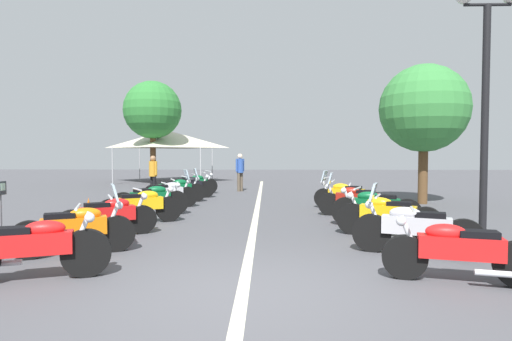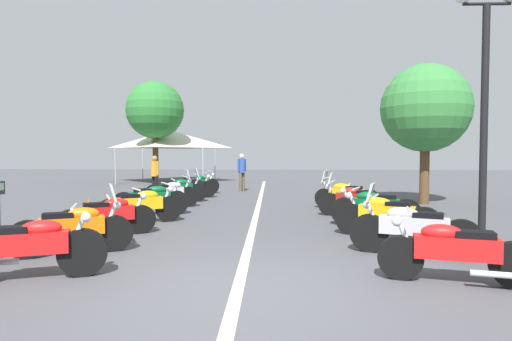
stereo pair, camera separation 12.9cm
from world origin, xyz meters
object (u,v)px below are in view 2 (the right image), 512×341
Objects in this scene: motorcycle_left_row_6 at (177,189)px; motorcycle_right_row_1 at (412,228)px; motorcycle_left_row_7 at (190,186)px; motorcycle_left_row_1 at (74,228)px; motorcycle_left_row_4 at (151,199)px; motorcycle_left_row_5 at (168,193)px; bystander_1 at (155,173)px; event_tent at (170,139)px; roadside_tree_0 at (426,109)px; motorcycle_right_row_3 at (375,207)px; street_lamp_twin_globe at (485,69)px; motorcycle_right_row_0 at (454,251)px; bystander_0 at (242,169)px; motorcycle_right_row_5 at (346,194)px; motorcycle_left_row_8 at (196,183)px; motorcycle_left_row_2 at (108,215)px; motorcycle_left_row_3 at (141,205)px; motorcycle_right_row_2 at (386,215)px; traffic_cone_0 at (89,210)px; motorcycle_right_row_4 at (356,200)px; motorcycle_left_row_0 at (29,247)px.

motorcycle_right_row_1 is (-7.59, -5.78, 0.00)m from motorcycle_left_row_6.
motorcycle_left_row_6 is 1.06× the size of motorcycle_left_row_7.
motorcycle_left_row_4 is (4.57, -0.01, 0.00)m from motorcycle_left_row_1.
motorcycle_left_row_6 is at bearing 66.23° from motorcycle_left_row_5.
bystander_1 is 9.15m from event_tent.
motorcycle_left_row_6 is 9.12m from roadside_tree_0.
roadside_tree_0 reaches higher than motorcycle_right_row_3.
street_lamp_twin_globe is at bearing -67.53° from motorcycle_left_row_7.
motorcycle_right_row_0 is 14.09m from bystander_0.
motorcycle_right_row_5 reaches higher than motorcycle_right_row_0.
bystander_1 reaches higher than motorcycle_left_row_4.
street_lamp_twin_globe reaches higher than motorcycle_left_row_5.
motorcycle_left_row_1 is 0.90× the size of motorcycle_right_row_3.
motorcycle_right_row_1 is at bearing 115.97° from motorcycle_right_row_5.
motorcycle_right_row_3 is at bearing -35.79° from motorcycle_left_row_4.
bystander_1 is (-1.05, 1.48, 0.52)m from motorcycle_left_row_8.
bystander_0 is 4.17m from bystander_1.
motorcycle_right_row_1 reaches higher than motorcycle_left_row_6.
motorcycle_right_row_3 is at bearing -55.12° from motorcycle_left_row_5.
motorcycle_left_row_7 is 1.75m from bystander_1.
street_lamp_twin_globe is at bearing -15.66° from motorcycle_left_row_1.
motorcycle_left_row_2 is 10.94m from roadside_tree_0.
motorcycle_left_row_3 is 0.38× the size of street_lamp_twin_globe.
motorcycle_left_row_6 is at bearing 64.63° from motorcycle_left_row_1.
motorcycle_right_row_2 is at bearing -73.77° from motorcycle_left_row_7.
event_tent is at bearing 67.10° from motorcycle_left_row_2.
motorcycle_left_row_2 is 7.58m from motorcycle_left_row_7.
motorcycle_right_row_2 reaches higher than traffic_cone_0.
bystander_0 reaches higher than motorcycle_left_row_7.
motorcycle_right_row_1 is 1.05× the size of motorcycle_right_row_5.
motorcycle_left_row_2 is at bearing -117.62° from motorcycle_left_row_5.
motorcycle_left_row_2 is (1.56, 0.03, -0.02)m from motorcycle_left_row_1.
motorcycle_right_row_1 is at bearing -101.03° from bystander_1.
street_lamp_twin_globe is 2.99× the size of bystander_1.
street_lamp_twin_globe reaches higher than event_tent.
traffic_cone_0 is (-1.06, 7.05, -0.18)m from motorcycle_right_row_4.
bystander_1 is (-2.43, 3.38, -0.05)m from bystander_0.
motorcycle_right_row_1 is at bearing 123.23° from street_lamp_twin_globe.
street_lamp_twin_globe reaches higher than motorcycle_left_row_4.
motorcycle_left_row_7 is 3.56m from bystander_0.
motorcycle_left_row_7 is at bearing -80.78° from bystander_0.
motorcycle_left_row_4 is 3.33× the size of traffic_cone_0.
bystander_1 reaches higher than traffic_cone_0.
motorcycle_left_row_4 is 0.37× the size of event_tent.
street_lamp_twin_globe is (-4.92, -7.46, 2.91)m from motorcycle_left_row_5.
motorcycle_left_row_2 is 0.92× the size of motorcycle_right_row_5.
motorcycle_left_row_5 reaches higher than motorcycle_right_row_0.
bystander_1 is (8.04, 7.13, 0.50)m from motorcycle_right_row_2.
motorcycle_right_row_2 is at bearing 8.87° from motorcycle_left_row_0.
motorcycle_left_row_1 is 6.01m from motorcycle_right_row_0.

